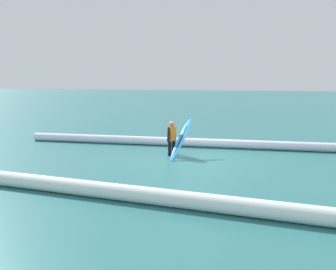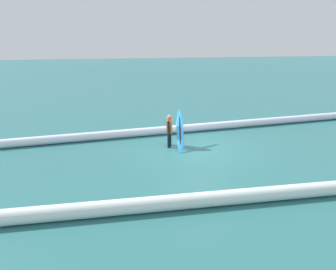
# 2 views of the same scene
# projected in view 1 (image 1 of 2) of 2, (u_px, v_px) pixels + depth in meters

# --- Properties ---
(ground_plane) EXTENTS (147.18, 147.18, 0.00)m
(ground_plane) POSITION_uv_depth(u_px,v_px,m) (194.00, 160.00, 11.78)
(ground_plane) COLOR #2A696A
(surfer) EXTENTS (0.30, 0.64, 1.32)m
(surfer) POSITION_uv_depth(u_px,v_px,m) (172.00, 136.00, 12.50)
(surfer) COLOR black
(surfer) RESTS_ON ground_plane
(surfboard) EXTENTS (0.69, 1.74, 1.40)m
(surfboard) POSITION_uv_depth(u_px,v_px,m) (181.00, 139.00, 12.28)
(surfboard) COLOR #268CE5
(surfboard) RESTS_ON ground_plane
(wave_crest_foreground) EXTENTS (18.51, 1.33, 0.37)m
(wave_crest_foreground) POSITION_uv_depth(u_px,v_px,m) (233.00, 144.00, 13.84)
(wave_crest_foreground) COLOR white
(wave_crest_foreground) RESTS_ON ground_plane
(wave_crest_midground) EXTENTS (23.09, 2.05, 0.40)m
(wave_crest_midground) POSITION_uv_depth(u_px,v_px,m) (128.00, 193.00, 7.83)
(wave_crest_midground) COLOR white
(wave_crest_midground) RESTS_ON ground_plane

